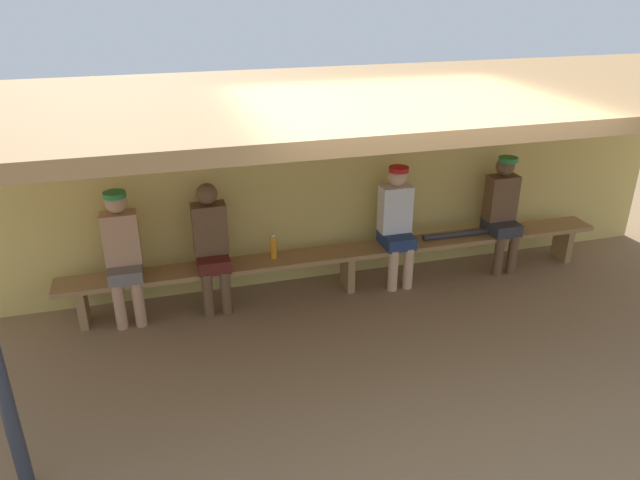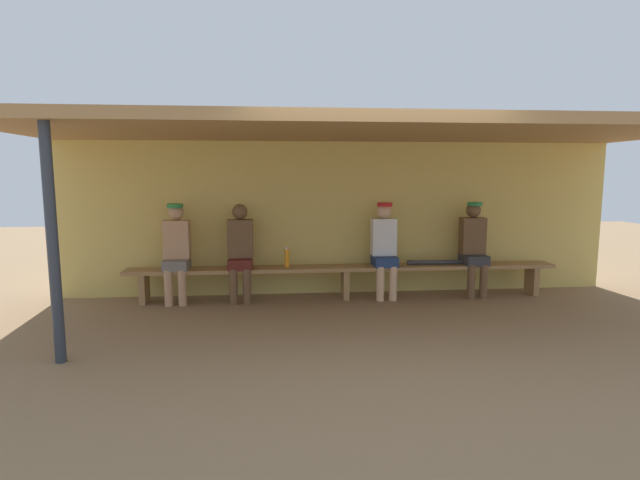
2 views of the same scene
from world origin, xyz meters
The scene contains 10 objects.
ground_plane centered at (0.00, 0.00, 0.00)m, with size 24.00×24.00×0.00m, color #8C6D4C.
back_wall centered at (0.00, 2.00, 1.10)m, with size 8.00×0.20×2.20m, color #D8BC60.
dugout_roof centered at (0.00, 0.70, 2.26)m, with size 8.00×2.80×0.12m, color #9E7547.
bench centered at (0.00, 1.55, 0.39)m, with size 6.00×0.36×0.46m.
player_leftmost centered at (1.85, 1.55, 0.75)m, with size 0.34×0.42×1.34m.
player_with_sunglasses centered at (0.55, 1.55, 0.75)m, with size 0.34×0.42×1.34m.
player_in_white centered at (-1.45, 1.55, 0.73)m, with size 0.34×0.42×1.34m.
player_shirtless_tan centered at (-2.30, 1.55, 0.75)m, with size 0.34×0.42×1.34m.
water_bottle_green centered at (-0.81, 1.58, 0.59)m, with size 0.07×0.07×0.27m.
baseball_bat centered at (1.30, 1.55, 0.49)m, with size 0.07×0.07×0.82m, color #333338.
Camera 1 is at (-1.88, -4.00, 3.23)m, focal length 33.59 mm.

